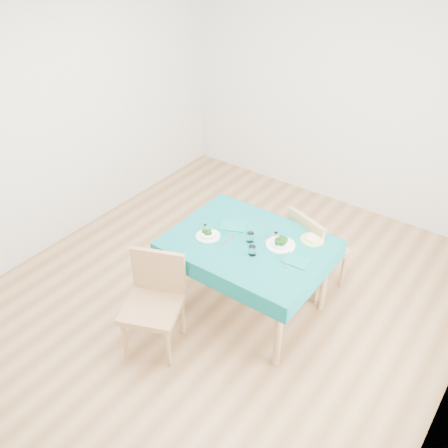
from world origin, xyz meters
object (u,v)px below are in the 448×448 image
Objects in this scene: table at (248,277)px; bowl_far at (281,242)px; bowl_near at (208,234)px; chair_far at (320,238)px; chair_near at (151,295)px; side_plate at (312,240)px.

bowl_far is (0.24, 0.11, 0.42)m from table.
bowl_near is (-0.33, -0.14, 0.41)m from table.
chair_far reaches higher than table.
chair_near is 4.58× the size of bowl_far.
table is 6.55× the size of side_plate.
bowl_far is (0.56, 0.26, 0.01)m from bowl_near.
table is 0.54m from bowl_near.
bowl_far is at bearing 98.49° from chair_far.
chair_near reaches higher than bowl_near.
bowl_near is 0.85× the size of bowl_far.
side_plate reaches higher than table.
table is at bearing 82.19° from chair_far.
table is 0.77m from chair_far.
chair_near reaches higher than bowl_far.
side_plate is (0.18, 0.22, -0.03)m from bowl_far.
side_plate is (0.74, 0.48, -0.03)m from bowl_near.
bowl_far is at bearing 24.41° from bowl_near.
bowl_near is 0.88m from side_plate.
bowl_near is (0.05, 0.68, 0.23)m from chair_near.
table is 6.30× the size of bowl_near.
chair_near is at bearing -114.66° from table.
table is 0.49m from bowl_far.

